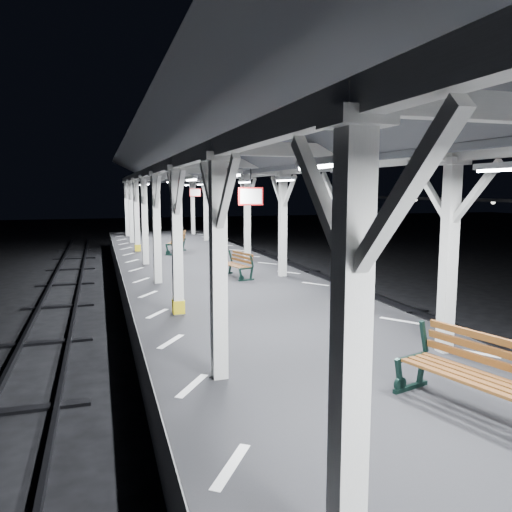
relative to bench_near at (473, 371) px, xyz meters
name	(u,v)px	position (x,y,z in m)	size (l,w,h in m)	color
ground	(293,378)	(-0.79, 4.06, -1.52)	(120.00, 120.00, 0.00)	black
platform	(294,355)	(-0.79, 4.06, -1.02)	(6.00, 50.00, 1.00)	black
hazard_stripes_left	(171,341)	(-3.24, 4.06, -0.52)	(1.00, 48.00, 0.01)	silver
hazard_stripes_right	(400,321)	(1.66, 4.06, -0.52)	(1.00, 48.00, 0.01)	silver
track_left	(24,407)	(-5.79, 4.06, -1.44)	(2.20, 60.00, 0.16)	#2D2D33
track_right	(494,351)	(4.21, 4.06, -1.44)	(2.20, 60.00, 0.16)	#2D2D33
canopy	(296,149)	(-0.79, 4.04, 3.04)	(5.40, 49.00, 4.65)	silver
bench_near	(473,371)	(0.00, 0.00, 0.00)	(1.11, 1.92, 0.98)	black
bench_mid	(238,264)	(-0.23, 10.32, -0.10)	(0.86, 1.56, 0.80)	black
bench_far	(178,241)	(-1.10, 17.05, -0.01)	(1.15, 1.90, 0.97)	black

